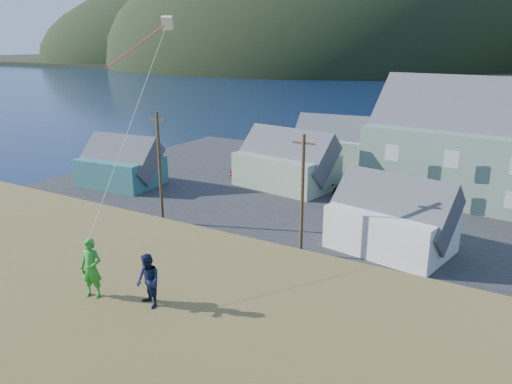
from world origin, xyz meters
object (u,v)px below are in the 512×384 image
shed_white (392,217)px  kite_flyer_navy (148,281)px  shed_palegreen_near (286,161)px  shed_teal (121,163)px  wharf (411,149)px  kite_flyer_green (91,268)px  shed_palegreen_far (340,143)px

shed_white → kite_flyer_navy: size_ratio=5.86×
shed_palegreen_near → kite_flyer_navy: bearing=-59.6°
shed_teal → shed_palegreen_near: (14.86, 8.24, 0.33)m
shed_white → kite_flyer_navy: kite_flyer_navy is taller
wharf → shed_white: 35.15m
wharf → kite_flyer_green: size_ratio=14.62×
wharf → shed_palegreen_near: bearing=-105.8°
wharf → shed_palegreen_near: (-6.72, -23.68, 2.26)m
shed_teal → kite_flyer_navy: (28.41, -26.40, 5.60)m
shed_teal → kite_flyer_navy: kite_flyer_navy is taller
wharf → kite_flyer_green: (5.03, -58.72, 7.64)m
shed_palegreen_near → shed_white: (13.89, -10.67, -0.17)m
shed_palegreen_near → shed_palegreen_far: size_ratio=0.95×
shed_palegreen_far → kite_flyer_green: 47.84m
shed_white → kite_flyer_green: size_ratio=5.13×
wharf → shed_teal: shed_teal is taller
shed_palegreen_near → shed_white: 17.51m
shed_white → shed_palegreen_far: (-12.60, 22.00, 0.24)m
shed_palegreen_near → kite_flyer_navy: kite_flyer_navy is taller
wharf → shed_teal: size_ratio=3.05×
shed_teal → shed_white: bearing=-9.8°
shed_palegreen_near → shed_palegreen_far: bearing=92.6°
wharf → shed_palegreen_far: size_ratio=2.30×
shed_teal → shed_white: shed_white is taller
shed_palegreen_far → kite_flyer_green: bearing=-82.9°
shed_white → shed_palegreen_far: bearing=130.2°
wharf → kite_flyer_green: 59.43m
shed_white → kite_flyer_navy: (-0.33, -23.97, 5.44)m
kite_flyer_green → wharf: bearing=77.3°
kite_flyer_green → kite_flyer_navy: size_ratio=1.14×
shed_teal → kite_flyer_green: kite_flyer_green is taller
shed_palegreen_near → shed_palegreen_far: 11.41m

